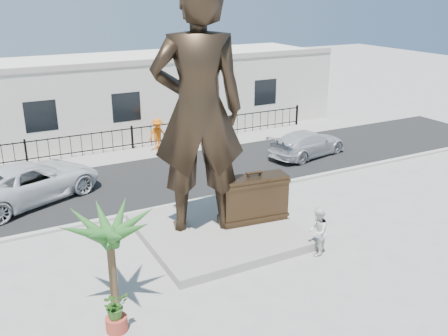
% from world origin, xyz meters
% --- Properties ---
extents(ground, '(100.00, 100.00, 0.00)m').
position_xyz_m(ground, '(0.00, 0.00, 0.00)').
color(ground, '#9E9991').
rests_on(ground, ground).
extents(street, '(40.00, 7.00, 0.01)m').
position_xyz_m(street, '(0.00, 8.00, 0.01)').
color(street, black).
rests_on(street, ground).
extents(curb, '(40.00, 0.25, 0.12)m').
position_xyz_m(curb, '(0.00, 4.50, 0.06)').
color(curb, '#A5A399').
rests_on(curb, ground).
extents(far_sidewalk, '(40.00, 2.50, 0.02)m').
position_xyz_m(far_sidewalk, '(0.00, 12.00, 0.01)').
color(far_sidewalk, '#9E9991').
rests_on(far_sidewalk, ground).
extents(plinth, '(5.20, 5.20, 0.30)m').
position_xyz_m(plinth, '(-0.50, 1.50, 0.15)').
color(plinth, gray).
rests_on(plinth, ground).
extents(fence, '(22.00, 0.10, 1.20)m').
position_xyz_m(fence, '(0.00, 12.80, 0.60)').
color(fence, black).
rests_on(fence, ground).
extents(building, '(28.00, 7.00, 4.40)m').
position_xyz_m(building, '(0.00, 17.00, 2.20)').
color(building, silver).
rests_on(building, ground).
extents(statue, '(3.56, 2.90, 8.45)m').
position_xyz_m(statue, '(-1.02, 1.90, 4.52)').
color(statue, black).
rests_on(statue, plinth).
extents(suitcase, '(2.52, 1.06, 1.72)m').
position_xyz_m(suitcase, '(0.90, 1.41, 1.16)').
color(suitcase, '#362616').
rests_on(suitcase, plinth).
extents(tourist, '(1.01, 1.00, 1.64)m').
position_xyz_m(tourist, '(1.75, -1.25, 0.82)').
color(tourist, white).
rests_on(tourist, ground).
extents(car_white, '(6.43, 4.80, 1.62)m').
position_xyz_m(car_white, '(-5.94, 7.91, 0.82)').
color(car_white, silver).
rests_on(car_white, street).
extents(car_silver, '(4.89, 2.79, 1.34)m').
position_xyz_m(car_silver, '(7.76, 7.33, 0.68)').
color(car_silver, '#B3B5B8').
rests_on(car_silver, street).
extents(worker, '(1.21, 0.80, 1.74)m').
position_xyz_m(worker, '(1.16, 11.92, 0.89)').
color(worker, '#D75A0B').
rests_on(worker, far_sidewalk).
extents(palm_tree, '(1.80, 1.80, 3.20)m').
position_xyz_m(palm_tree, '(-4.96, -0.89, 0.00)').
color(palm_tree, '#23551F').
rests_on(palm_tree, ground).
extents(planter, '(0.56, 0.56, 0.40)m').
position_xyz_m(planter, '(-5.24, -2.02, 0.20)').
color(planter, '#A53A2B').
rests_on(planter, ground).
extents(shrub, '(0.78, 0.71, 0.73)m').
position_xyz_m(shrub, '(-5.24, -2.02, 0.76)').
color(shrub, '#346520').
rests_on(shrub, planter).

